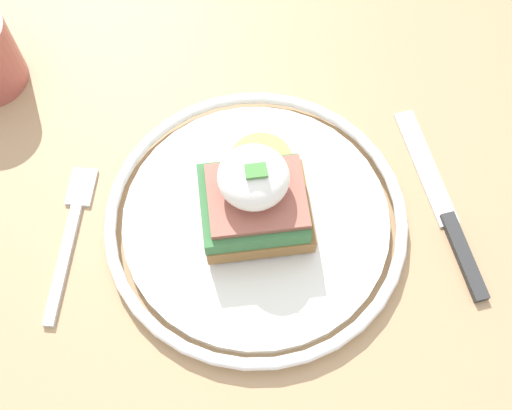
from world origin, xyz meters
The scene contains 6 objects.
ground_plane centered at (0.00, 0.00, 0.00)m, with size 6.00×6.00×0.00m, color #B2ADA3.
dining_table centered at (0.00, 0.00, 0.64)m, with size 0.81×0.84×0.77m.
plate centered at (0.01, -0.02, 0.78)m, with size 0.26×0.26×0.02m.
sandwich centered at (0.01, -0.01, 0.82)m, with size 0.09×0.12×0.08m.
fork centered at (-0.14, -0.01, 0.77)m, with size 0.05×0.14×0.00m.
knife centered at (0.18, -0.03, 0.77)m, with size 0.04×0.19×0.01m.
Camera 1 is at (-0.02, -0.24, 1.27)m, focal length 45.00 mm.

